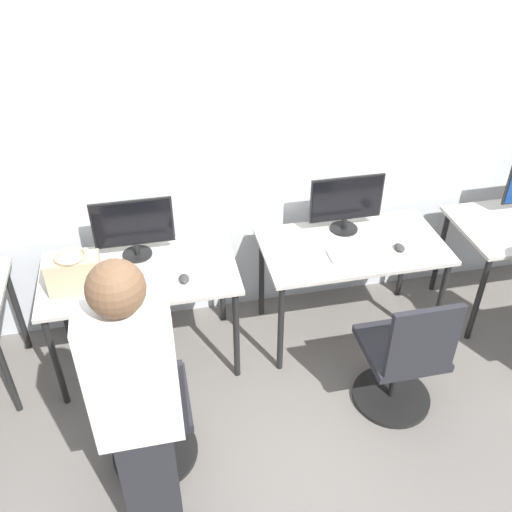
{
  "coord_description": "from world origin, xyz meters",
  "views": [
    {
      "loc": [
        -0.56,
        -2.49,
        2.82
      ],
      "look_at": [
        0.0,
        0.13,
        0.88
      ],
      "focal_mm": 40.0,
      "sensor_mm": 36.0,
      "label": 1
    }
  ],
  "objects_px": {
    "monitor_left": "(133,227)",
    "mouse_right": "(400,247)",
    "keyboard_left": "(140,286)",
    "person_left": "(138,408)",
    "monitor_right": "(346,203)",
    "keyboard_right": "(359,253)",
    "mouse_left": "(184,279)",
    "handbag": "(74,273)",
    "office_chair_right": "(403,362)",
    "office_chair_left": "(149,419)"
  },
  "relations": [
    {
      "from": "monitor_right",
      "to": "handbag",
      "type": "distance_m",
      "value": 1.74
    },
    {
      "from": "keyboard_right",
      "to": "mouse_right",
      "type": "xyz_separation_m",
      "value": [
        0.27,
        -0.01,
        0.01
      ]
    },
    {
      "from": "mouse_left",
      "to": "office_chair_right",
      "type": "height_order",
      "value": "office_chair_right"
    },
    {
      "from": "person_left",
      "to": "monitor_right",
      "type": "distance_m",
      "value": 1.96
    },
    {
      "from": "person_left",
      "to": "handbag",
      "type": "distance_m",
      "value": 1.14
    },
    {
      "from": "office_chair_right",
      "to": "mouse_left",
      "type": "bearing_deg",
      "value": 153.94
    },
    {
      "from": "office_chair_right",
      "to": "keyboard_right",
      "type": "bearing_deg",
      "value": 97.34
    },
    {
      "from": "monitor_right",
      "to": "mouse_right",
      "type": "height_order",
      "value": "monitor_right"
    },
    {
      "from": "office_chair_left",
      "to": "mouse_right",
      "type": "distance_m",
      "value": 1.84
    },
    {
      "from": "monitor_right",
      "to": "handbag",
      "type": "bearing_deg",
      "value": -170.68
    },
    {
      "from": "keyboard_left",
      "to": "office_chair_left",
      "type": "height_order",
      "value": "office_chair_left"
    },
    {
      "from": "monitor_right",
      "to": "keyboard_right",
      "type": "bearing_deg",
      "value": -90.0
    },
    {
      "from": "office_chair_right",
      "to": "keyboard_left",
      "type": "bearing_deg",
      "value": 158.46
    },
    {
      "from": "office_chair_right",
      "to": "handbag",
      "type": "relative_size",
      "value": 3.02
    },
    {
      "from": "monitor_left",
      "to": "mouse_right",
      "type": "height_order",
      "value": "monitor_left"
    },
    {
      "from": "mouse_left",
      "to": "monitor_left",
      "type": "bearing_deg",
      "value": 128.5
    },
    {
      "from": "person_left",
      "to": "keyboard_right",
      "type": "bearing_deg",
      "value": 37.64
    },
    {
      "from": "mouse_left",
      "to": "mouse_right",
      "type": "bearing_deg",
      "value": 1.39
    },
    {
      "from": "keyboard_left",
      "to": "person_left",
      "type": "relative_size",
      "value": 0.24
    },
    {
      "from": "monitor_left",
      "to": "monitor_right",
      "type": "distance_m",
      "value": 1.36
    },
    {
      "from": "person_left",
      "to": "office_chair_right",
      "type": "height_order",
      "value": "person_left"
    },
    {
      "from": "mouse_left",
      "to": "office_chair_right",
      "type": "distance_m",
      "value": 1.37
    },
    {
      "from": "office_chair_left",
      "to": "handbag",
      "type": "bearing_deg",
      "value": 114.33
    },
    {
      "from": "mouse_right",
      "to": "office_chair_right",
      "type": "bearing_deg",
      "value": -107.12
    },
    {
      "from": "person_left",
      "to": "office_chair_right",
      "type": "bearing_deg",
      "value": 17.32
    },
    {
      "from": "mouse_left",
      "to": "office_chair_left",
      "type": "height_order",
      "value": "office_chair_left"
    },
    {
      "from": "monitor_right",
      "to": "monitor_left",
      "type": "bearing_deg",
      "value": -179.69
    },
    {
      "from": "monitor_left",
      "to": "keyboard_left",
      "type": "height_order",
      "value": "monitor_left"
    },
    {
      "from": "mouse_left",
      "to": "mouse_right",
      "type": "height_order",
      "value": "same"
    },
    {
      "from": "mouse_left",
      "to": "monitor_right",
      "type": "xyz_separation_m",
      "value": [
        1.1,
        0.33,
        0.19
      ]
    },
    {
      "from": "mouse_left",
      "to": "keyboard_right",
      "type": "distance_m",
      "value": 1.11
    },
    {
      "from": "keyboard_right",
      "to": "mouse_right",
      "type": "bearing_deg",
      "value": -1.39
    },
    {
      "from": "mouse_right",
      "to": "handbag",
      "type": "height_order",
      "value": "handbag"
    },
    {
      "from": "keyboard_right",
      "to": "mouse_right",
      "type": "height_order",
      "value": "mouse_right"
    },
    {
      "from": "mouse_left",
      "to": "keyboard_right",
      "type": "relative_size",
      "value": 0.23
    },
    {
      "from": "keyboard_right",
      "to": "keyboard_left",
      "type": "bearing_deg",
      "value": -177.93
    },
    {
      "from": "office_chair_right",
      "to": "monitor_left",
      "type": "bearing_deg",
      "value": 147.93
    },
    {
      "from": "keyboard_left",
      "to": "monitor_right",
      "type": "bearing_deg",
      "value": 14.09
    },
    {
      "from": "mouse_right",
      "to": "monitor_left",
      "type": "bearing_deg",
      "value": 169.86
    },
    {
      "from": "mouse_right",
      "to": "keyboard_left",
      "type": "bearing_deg",
      "value": -178.5
    },
    {
      "from": "person_left",
      "to": "mouse_right",
      "type": "height_order",
      "value": "person_left"
    },
    {
      "from": "office_chair_right",
      "to": "handbag",
      "type": "xyz_separation_m",
      "value": [
        -1.8,
        0.63,
        0.47
      ]
    },
    {
      "from": "office_chair_left",
      "to": "monitor_right",
      "type": "bearing_deg",
      "value": 35.95
    },
    {
      "from": "mouse_left",
      "to": "office_chair_left",
      "type": "bearing_deg",
      "value": -112.85
    },
    {
      "from": "monitor_left",
      "to": "handbag",
      "type": "bearing_deg",
      "value": -142.23
    },
    {
      "from": "monitor_right",
      "to": "office_chair_right",
      "type": "xyz_separation_m",
      "value": [
        0.08,
        -0.91,
        -0.56
      ]
    },
    {
      "from": "office_chair_left",
      "to": "keyboard_right",
      "type": "relative_size",
      "value": 2.31
    },
    {
      "from": "keyboard_left",
      "to": "person_left",
      "type": "distance_m",
      "value": 1.05
    },
    {
      "from": "monitor_left",
      "to": "person_left",
      "type": "height_order",
      "value": "person_left"
    },
    {
      "from": "monitor_left",
      "to": "mouse_right",
      "type": "distance_m",
      "value": 1.67
    }
  ]
}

